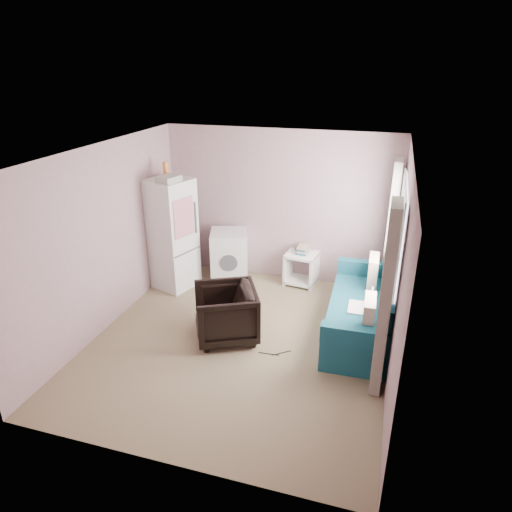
{
  "coord_description": "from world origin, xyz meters",
  "views": [
    {
      "loc": [
        1.67,
        -4.87,
        3.47
      ],
      "look_at": [
        0.05,
        0.6,
        1.0
      ],
      "focal_mm": 32.0,
      "sensor_mm": 36.0,
      "label": 1
    }
  ],
  "objects": [
    {
      "name": "room",
      "position": [
        0.02,
        0.01,
        1.25
      ],
      "size": [
        3.84,
        4.24,
        2.54
      ],
      "color": "#8D7A5C",
      "rests_on": "ground"
    },
    {
      "name": "armchair",
      "position": [
        -0.21,
        0.05,
        0.4
      ],
      "size": [
        1.0,
        1.03,
        0.81
      ],
      "primitive_type": "imported",
      "rotation": [
        0.0,
        0.0,
        -1.11
      ],
      "color": "black",
      "rests_on": "ground"
    },
    {
      "name": "fridge",
      "position": [
        -1.55,
        1.28,
        0.91
      ],
      "size": [
        0.78,
        0.77,
        2.03
      ],
      "rotation": [
        0.0,
        0.0,
        -0.32
      ],
      "color": "silver",
      "rests_on": "ground"
    },
    {
      "name": "washing_machine",
      "position": [
        -0.76,
        1.75,
        0.45
      ],
      "size": [
        0.76,
        0.76,
        0.86
      ],
      "rotation": [
        0.0,
        0.0,
        0.31
      ],
      "color": "silver",
      "rests_on": "ground"
    },
    {
      "name": "side_table",
      "position": [
        0.45,
        1.94,
        0.32
      ],
      "size": [
        0.56,
        0.56,
        0.68
      ],
      "rotation": [
        0.0,
        0.0,
        -0.13
      ],
      "color": "white",
      "rests_on": "ground"
    },
    {
      "name": "sofa",
      "position": [
        1.62,
        0.66,
        0.34
      ],
      "size": [
        0.98,
        2.1,
        0.93
      ],
      "rotation": [
        0.0,
        0.0,
        0.02
      ],
      "color": "#1A6278",
      "rests_on": "ground"
    },
    {
      "name": "window_dressing",
      "position": [
        1.78,
        0.7,
        1.11
      ],
      "size": [
        0.17,
        2.62,
        2.18
      ],
      "color": "white",
      "rests_on": "ground"
    },
    {
      "name": "floor_cables",
      "position": [
        0.53,
        -0.14,
        0.01
      ],
      "size": [
        0.4,
        0.17,
        0.01
      ],
      "rotation": [
        0.0,
        0.0,
        0.4
      ],
      "color": "black",
      "rests_on": "ground"
    }
  ]
}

